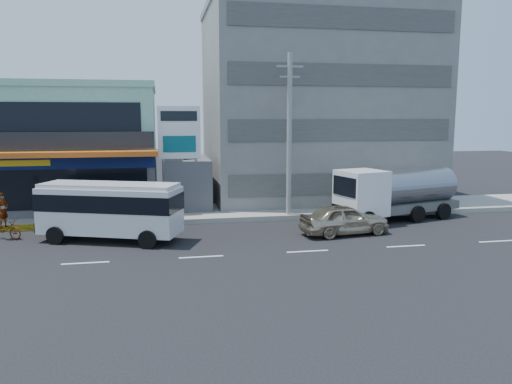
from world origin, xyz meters
The scene contains 12 objects.
ground centered at (0.00, 0.00, 0.00)m, with size 120.00×120.00×0.00m, color black.
sidewalk centered at (5.00, 9.50, 0.15)m, with size 70.00×5.00×0.30m, color gray.
shop_building centered at (-8.00, 13.95, 4.00)m, with size 12.40×11.70×8.00m.
concrete_building centered at (10.00, 15.00, 7.00)m, with size 16.00×12.00×14.00m, color gray.
gap_structure centered at (0.00, 12.00, 1.75)m, with size 3.00×6.00×3.50m, color #403F43.
satellite_dish centered at (0.00, 11.00, 3.58)m, with size 1.50×1.50×0.15m, color slate.
billboard centered at (-0.50, 9.20, 4.93)m, with size 2.60×0.18×6.90m.
utility_pole_near centered at (6.00, 7.40, 5.15)m, with size 1.60×0.30×10.00m.
minibus centered at (-4.24, 3.79, 1.77)m, with size 7.41×4.63×2.96m.
sedan centered at (7.94, 2.95, 0.82)m, with size 1.93×4.80×1.64m, color #BAAC8E.
tanker_truck centered at (12.18, 5.86, 1.70)m, with size 8.38×4.38×3.17m.
motorcycle_rider centered at (-9.69, 5.27, 0.80)m, with size 2.00×1.33×2.43m.
Camera 1 is at (-1.69, -21.88, 6.30)m, focal length 35.00 mm.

